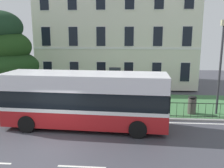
{
  "coord_description": "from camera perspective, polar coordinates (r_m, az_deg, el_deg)",
  "views": [
    {
      "loc": [
        3.94,
        -10.49,
        5.22
      ],
      "look_at": [
        2.79,
        3.81,
        2.36
      ],
      "focal_mm": 37.95,
      "sensor_mm": 36.0,
      "label": 1
    }
  ],
  "objects": [
    {
      "name": "evergreen_tree",
      "position": [
        20.84,
        -24.6,
        4.6
      ],
      "size": [
        5.41,
        5.35,
        7.28
      ],
      "color": "#423328",
      "rests_on": "ground_plane"
    },
    {
      "name": "street_lamp_post",
      "position": [
        16.9,
        24.73,
        5.02
      ],
      "size": [
        0.36,
        0.24,
        6.15
      ],
      "color": "#333338",
      "rests_on": "ground_plane"
    },
    {
      "name": "ground_plane",
      "position": [
        13.48,
        -13.09,
        -11.88
      ],
      "size": [
        60.0,
        56.0,
        0.18
      ],
      "color": "#3E3E46"
    },
    {
      "name": "georgian_townhouse",
      "position": [
        26.86,
        1.34,
        14.65
      ],
      "size": [
        16.29,
        8.35,
        13.28
      ],
      "color": "silver",
      "rests_on": "ground_plane"
    },
    {
      "name": "iron_verge_railing",
      "position": [
        15.66,
        -1.25,
        -5.79
      ],
      "size": [
        19.93,
        0.04,
        0.97
      ],
      "color": "black",
      "rests_on": "ground_plane"
    },
    {
      "name": "litter_bin",
      "position": [
        16.86,
        18.72,
        -4.73
      ],
      "size": [
        0.56,
        0.56,
        1.24
      ],
      "color": "#4C4742",
      "rests_on": "ground_plane"
    },
    {
      "name": "single_decker_bus",
      "position": [
        13.75,
        -6.4,
        -3.68
      ],
      "size": [
        9.43,
        2.95,
        3.21
      ],
      "rotation": [
        0.0,
        0.0,
        -0.05
      ],
      "color": "#B11A1E",
      "rests_on": "ground_plane"
    }
  ]
}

